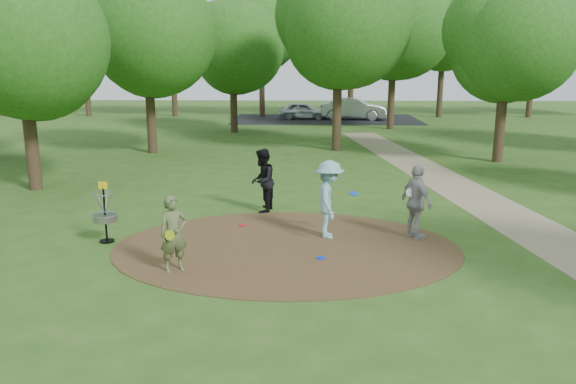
{
  "coord_description": "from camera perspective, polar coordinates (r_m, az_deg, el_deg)",
  "views": [
    {
      "loc": [
        0.43,
        -12.91,
        4.44
      ],
      "look_at": [
        0.0,
        1.2,
        1.1
      ],
      "focal_mm": 35.0,
      "sensor_mm": 36.0,
      "label": 1
    }
  ],
  "objects": [
    {
      "name": "player_walking_with_disc",
      "position": [
        16.6,
        -2.63,
        1.16
      ],
      "size": [
        0.85,
        1.02,
        1.9
      ],
      "color": "black",
      "rests_on": "ground"
    },
    {
      "name": "car_left",
      "position": [
        43.17,
        1.57,
        8.26
      ],
      "size": [
        3.82,
        1.73,
        1.27
      ],
      "primitive_type": "imported",
      "rotation": [
        0.0,
        0.0,
        1.51
      ],
      "color": "#B8B9C0",
      "rests_on": "ground"
    },
    {
      "name": "car_right",
      "position": [
        43.07,
        6.68,
        8.4
      ],
      "size": [
        5.1,
        2.31,
        1.62
      ],
      "primitive_type": "imported",
      "rotation": [
        0.0,
        0.0,
        1.45
      ],
      "color": "#9FA3A6",
      "rests_on": "ground"
    },
    {
      "name": "parking_lot",
      "position": [
        43.17,
        3.85,
        7.39
      ],
      "size": [
        14.0,
        8.0,
        0.01
      ],
      "primitive_type": "cube",
      "color": "black",
      "rests_on": "ground"
    },
    {
      "name": "tree_ring",
      "position": [
        23.89,
        5.06,
        15.24
      ],
      "size": [
        37.87,
        45.54,
        9.3
      ],
      "color": "#332316",
      "rests_on": "ground"
    },
    {
      "name": "disc_ground_red",
      "position": [
        15.39,
        -4.66,
        -3.39
      ],
      "size": [
        0.22,
        0.22,
        0.02
      ],
      "primitive_type": "cylinder",
      "color": "#B4121B",
      "rests_on": "dirt_clearing"
    },
    {
      "name": "ground",
      "position": [
        13.66,
        -0.15,
        -5.66
      ],
      "size": [
        100.0,
        100.0,
        0.0
      ],
      "primitive_type": "plane",
      "color": "#2D5119",
      "rests_on": "ground"
    },
    {
      "name": "disc_ground_blue",
      "position": [
        12.91,
        3.37,
        -6.69
      ],
      "size": [
        0.22,
        0.22,
        0.02
      ],
      "primitive_type": "cylinder",
      "color": "#0B2DCB",
      "rests_on": "dirt_clearing"
    },
    {
      "name": "disc_golf_basket",
      "position": [
        14.54,
        -18.13,
        -1.56
      ],
      "size": [
        0.63,
        0.63,
        1.54
      ],
      "color": "black",
      "rests_on": "ground"
    },
    {
      "name": "player_throwing_with_disc",
      "position": [
        14.21,
        4.19,
        -0.76
      ],
      "size": [
        1.13,
        1.29,
        1.99
      ],
      "color": "#7EB5BC",
      "rests_on": "ground"
    },
    {
      "name": "player_observer_with_disc",
      "position": [
        12.17,
        -11.56,
        -4.2
      ],
      "size": [
        0.73,
        0.66,
        1.67
      ],
      "color": "#556238",
      "rests_on": "ground"
    },
    {
      "name": "footpath",
      "position": [
        16.7,
        23.03,
        -3.18
      ],
      "size": [
        7.55,
        39.89,
        0.01
      ],
      "primitive_type": "cube",
      "rotation": [
        0.0,
        0.0,
        0.14
      ],
      "color": "#8C7A5B",
      "rests_on": "ground"
    },
    {
      "name": "player_waiting_with_disc",
      "position": [
        14.45,
        12.93,
        -0.99
      ],
      "size": [
        0.91,
        1.21,
        1.91
      ],
      "color": "#99999C",
      "rests_on": "ground"
    },
    {
      "name": "dirt_clearing",
      "position": [
        13.66,
        -0.15,
        -5.62
      ],
      "size": [
        8.4,
        8.4,
        0.02
      ],
      "primitive_type": "cylinder",
      "color": "#47301C",
      "rests_on": "ground"
    }
  ]
}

